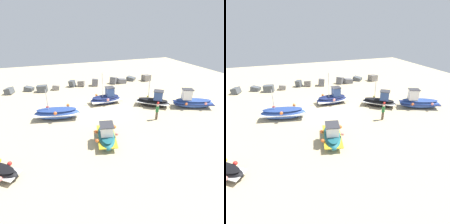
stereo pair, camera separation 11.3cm
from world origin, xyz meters
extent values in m
plane|color=#C6B289|center=(0.00, 0.00, 0.00)|extent=(55.13, 55.13, 0.00)
sphere|color=red|center=(-8.60, -7.68, 0.63)|extent=(0.31, 0.31, 0.31)
ellipsoid|color=#2D4C9E|center=(-4.94, -0.78, 0.55)|extent=(4.86, 2.58, 1.13)
cube|color=white|center=(-4.94, -0.78, 0.60)|extent=(4.69, 2.58, 0.12)
ellipsoid|color=navy|center=(-4.94, -0.78, 1.00)|extent=(4.28, 2.25, 0.20)
cylinder|color=#B7B7BC|center=(-5.74, -0.61, 2.14)|extent=(0.08, 0.08, 2.10)
sphere|color=red|center=(-5.80, 0.37, 0.89)|extent=(0.33, 0.33, 0.33)
sphere|color=orange|center=(-5.14, -1.70, 1.03)|extent=(0.33, 0.33, 0.33)
sphere|color=orange|center=(-3.69, -0.08, 1.03)|extent=(0.33, 0.33, 0.33)
ellipsoid|color=#2D4C9E|center=(10.38, -3.21, 0.50)|extent=(4.83, 3.16, 1.01)
cube|color=navy|center=(10.38, -3.21, 0.55)|extent=(4.67, 3.14, 0.10)
ellipsoid|color=navy|center=(10.38, -3.21, 0.92)|extent=(4.24, 2.77, 0.17)
cube|color=white|center=(9.57, -2.87, 1.59)|extent=(1.27, 1.17, 1.18)
cube|color=#333338|center=(9.57, -2.87, 2.20)|extent=(1.47, 1.35, 0.06)
sphere|color=#EA7F75|center=(11.04, -4.42, 0.83)|extent=(0.29, 0.29, 0.29)
sphere|color=orange|center=(10.72, -2.41, 0.77)|extent=(0.29, 0.29, 0.29)
sphere|color=orange|center=(9.06, -3.60, 0.75)|extent=(0.29, 0.29, 0.29)
ellipsoid|color=#1E6670|center=(-1.40, -6.41, 0.43)|extent=(2.19, 4.00, 0.86)
cube|color=gold|center=(-1.40, -6.41, 0.47)|extent=(2.21, 3.86, 0.07)
ellipsoid|color=#1A565F|center=(-1.40, -6.41, 0.79)|extent=(1.93, 3.52, 0.14)
cube|color=white|center=(-1.46, -6.70, 1.27)|extent=(1.19, 1.33, 0.82)
cube|color=#333338|center=(-1.46, -6.70, 1.71)|extent=(1.38, 1.54, 0.06)
sphere|color=orange|center=(-0.37, -5.62, 0.71)|extent=(0.31, 0.31, 0.31)
sphere|color=orange|center=(-2.14, -5.91, 0.73)|extent=(0.31, 0.31, 0.31)
sphere|color=#EA7F75|center=(-0.66, -6.91, 0.80)|extent=(0.31, 0.31, 0.31)
sphere|color=orange|center=(-2.43, -7.20, 0.75)|extent=(0.31, 0.31, 0.31)
ellipsoid|color=navy|center=(1.04, 1.40, 0.46)|extent=(3.86, 1.69, 1.01)
cube|color=white|center=(1.04, 1.40, 0.50)|extent=(3.71, 1.70, 0.17)
ellipsoid|color=#151E45|center=(1.04, 1.40, 0.84)|extent=(3.40, 1.45, 0.23)
cube|color=#2D4784|center=(1.61, 1.41, 1.44)|extent=(0.94, 0.91, 1.05)
cube|color=#333338|center=(1.61, 1.41, 1.99)|extent=(1.09, 1.05, 0.06)
cylinder|color=#B7B7BC|center=(0.68, 1.39, 2.40)|extent=(0.08, 0.08, 2.97)
sphere|color=orange|center=(0.13, 2.30, 0.86)|extent=(0.31, 0.31, 0.31)
sphere|color=#EA7F75|center=(1.05, 0.48, 0.79)|extent=(0.31, 0.31, 0.31)
sphere|color=#EA7F75|center=(1.92, 2.33, 0.78)|extent=(0.31, 0.31, 0.31)
ellipsoid|color=black|center=(6.10, -1.27, 0.44)|extent=(3.99, 3.51, 0.92)
cube|color=white|center=(6.10, -1.27, 0.48)|extent=(3.88, 3.43, 0.11)
ellipsoid|color=black|center=(6.10, -1.27, 0.80)|extent=(3.50, 3.07, 0.18)
cube|color=#2D4784|center=(6.57, -1.63, 1.39)|extent=(1.33, 1.33, 1.03)
cube|color=#333338|center=(6.57, -1.63, 1.94)|extent=(1.55, 1.54, 0.06)
cylinder|color=#B7B7BC|center=(5.66, -0.93, 2.04)|extent=(0.08, 0.08, 2.33)
sphere|color=yellow|center=(6.03, -0.22, 0.82)|extent=(0.27, 0.27, 0.27)
sphere|color=red|center=(6.17, -2.32, 0.78)|extent=(0.27, 0.27, 0.27)
cylinder|color=brown|center=(4.56, -4.53, 0.45)|extent=(0.14, 0.14, 0.90)
cylinder|color=brown|center=(4.72, -4.50, 0.45)|extent=(0.14, 0.14, 0.90)
cylinder|color=#236B33|center=(4.64, -4.51, 1.19)|extent=(0.32, 0.32, 0.57)
sphere|color=tan|center=(4.64, -4.51, 1.58)|extent=(0.22, 0.22, 0.22)
cube|color=#4C5156|center=(-10.65, 9.21, 0.41)|extent=(1.32, 1.61, 1.03)
cube|color=#4C5156|center=(-8.09, 9.56, 0.31)|extent=(1.56, 1.37, 0.88)
cube|color=#4C5156|center=(-6.26, 8.46, 0.48)|extent=(1.57, 1.24, 1.00)
cube|color=slate|center=(-4.34, 8.85, 0.31)|extent=(1.18, 1.16, 0.90)
cube|color=#4C5156|center=(-1.83, 9.42, 0.50)|extent=(1.23, 1.10, 1.14)
cube|color=slate|center=(-0.47, 9.21, 0.40)|extent=(1.23, 1.32, 1.02)
cube|color=slate|center=(1.65, 8.80, 0.53)|extent=(1.27, 1.39, 1.30)
cube|color=slate|center=(4.72, 8.77, 0.54)|extent=(1.30, 1.28, 1.17)
cube|color=slate|center=(6.16, 8.71, 0.35)|extent=(1.45, 1.31, 0.94)
cube|color=#4C5156|center=(8.28, 9.61, 0.30)|extent=(1.87, 1.85, 0.85)
cube|color=slate|center=(10.67, 8.57, 0.50)|extent=(1.47, 1.41, 1.12)
camera|label=1|loc=(-5.44, -19.18, 9.15)|focal=30.11mm
camera|label=2|loc=(-5.33, -19.22, 9.15)|focal=30.11mm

